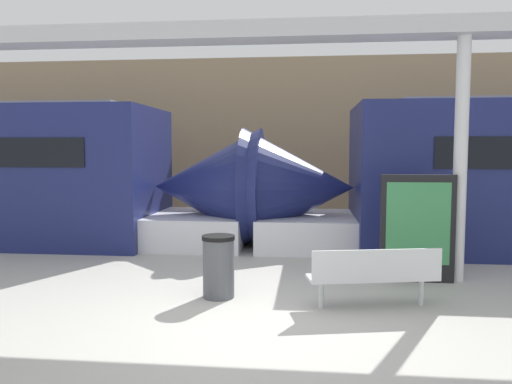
# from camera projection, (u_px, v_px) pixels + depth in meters

# --- Properties ---
(ground_plane) EXTENTS (60.00, 60.00, 0.00)m
(ground_plane) POSITION_uv_depth(u_px,v_px,m) (249.00, 325.00, 6.13)
(ground_plane) COLOR #B2AFA8
(station_wall) EXTENTS (56.00, 0.20, 5.00)m
(station_wall) POSITION_uv_depth(u_px,v_px,m) (286.00, 139.00, 15.56)
(station_wall) COLOR #9E8460
(station_wall) RESTS_ON ground_plane
(bench_near) EXTENTS (1.82, 0.79, 0.83)m
(bench_near) POSITION_uv_depth(u_px,v_px,m) (374.00, 273.00, 6.71)
(bench_near) COLOR silver
(bench_near) RESTS_ON ground_plane
(trash_bin) EXTENTS (0.48, 0.48, 0.91)m
(trash_bin) POSITION_uv_depth(u_px,v_px,m) (219.00, 266.00, 7.24)
(trash_bin) COLOR #4C4F54
(trash_bin) RESTS_ON ground_plane
(poster_board) EXTENTS (1.18, 0.07, 1.75)m
(poster_board) POSITION_uv_depth(u_px,v_px,m) (417.00, 228.00, 8.03)
(poster_board) COLOR black
(poster_board) RESTS_ON ground_plane
(support_column_near) EXTENTS (0.22, 0.22, 3.94)m
(support_column_near) POSITION_uv_depth(u_px,v_px,m) (460.00, 161.00, 8.03)
(support_column_near) COLOR silver
(support_column_near) RESTS_ON ground_plane
(canopy_beam) EXTENTS (28.00, 0.60, 0.28)m
(canopy_beam) POSITION_uv_depth(u_px,v_px,m) (465.00, 27.00, 7.85)
(canopy_beam) COLOR #B7B7BC
(canopy_beam) RESTS_ON support_column_near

